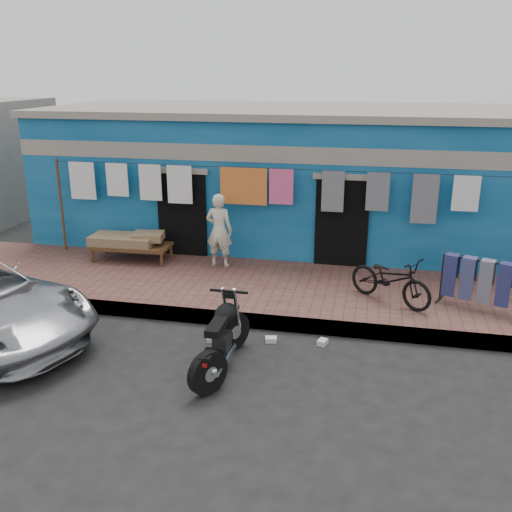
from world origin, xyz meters
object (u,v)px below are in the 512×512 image
(jeans_rack, at_px, (495,285))
(seated_person, at_px, (219,230))
(bicycle, at_px, (391,274))
(motorcycle, at_px, (221,336))
(charpoy, at_px, (132,247))

(jeans_rack, bearing_deg, seated_person, 166.12)
(bicycle, height_order, motorcycle, bicycle)
(bicycle, bearing_deg, seated_person, 104.05)
(seated_person, height_order, jeans_rack, seated_person)
(bicycle, relative_size, jeans_rack, 0.86)
(charpoy, bearing_deg, jeans_rack, -9.96)
(seated_person, xyz_separation_m, motorcycle, (1.09, -3.85, -0.49))
(seated_person, distance_m, jeans_rack, 5.42)
(bicycle, bearing_deg, jeans_rack, -55.58)
(seated_person, bearing_deg, motorcycle, 110.41)
(seated_person, bearing_deg, jeans_rack, 170.70)
(charpoy, bearing_deg, seated_person, 0.81)
(seated_person, relative_size, charpoy, 0.87)
(seated_person, height_order, bicycle, seated_person)
(jeans_rack, bearing_deg, bicycle, -179.95)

